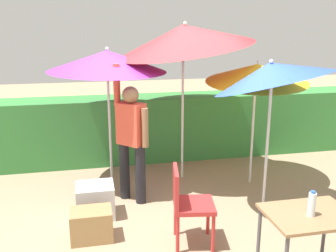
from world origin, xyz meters
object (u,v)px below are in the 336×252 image
Objects in this scene: person_vendor at (131,136)px; folding_table at (309,222)px; crate_cardboard at (91,225)px; bottle_water at (312,204)px; umbrella_yellow at (184,37)px; umbrella_navy at (257,73)px; chair_plastic at (187,201)px; umbrella_rainbow at (271,73)px; umbrella_orange at (107,61)px; cooler_box at (95,201)px.

person_vendor is 2.35× the size of folding_table.
bottle_water is (1.95, -1.22, 0.65)m from crate_cardboard.
umbrella_yellow is at bearing 99.99° from bottle_water.
crate_cardboard is at bearing -133.35° from umbrella_yellow.
crate_cardboard is 0.58× the size of folding_table.
umbrella_navy is at bearing 78.34° from folding_table.
chair_plastic is at bearing -102.68° from umbrella_yellow.
umbrella_rainbow is 1.97m from person_vendor.
umbrella_orange is at bearing -179.42° from umbrella_yellow.
crate_cardboard is (-1.46, -1.55, -2.02)m from umbrella_yellow.
person_vendor is 2.53m from folding_table.
bottle_water is at bearing -57.35° from person_vendor.
chair_plastic is 1.28m from folding_table.
umbrella_yellow is 5.47× the size of crate_cardboard.
umbrella_rainbow is 1.56m from umbrella_yellow.
chair_plastic is at bearing -69.41° from person_vendor.
chair_plastic is 1.90× the size of crate_cardboard.
chair_plastic is at bearing -154.96° from umbrella_rainbow.
bottle_water is (-0.02, -0.04, 0.20)m from folding_table.
umbrella_orange is 2.40m from chair_plastic.
person_vendor is (-1.86, -0.23, -0.76)m from umbrella_navy.
folding_table is (-0.24, -1.42, -1.18)m from umbrella_rainbow.
umbrella_rainbow reaches higher than folding_table.
umbrella_yellow is (-0.75, 1.31, 0.38)m from umbrella_rainbow.
person_vendor is at bearing 122.65° from bottle_water.
umbrella_rainbow reaches higher than umbrella_navy.
umbrella_rainbow is 1.15× the size of umbrella_navy.
umbrella_yellow is 3.20× the size of folding_table.
umbrella_yellow is at bearing 0.58° from umbrella_orange.
bottle_water reaches higher than chair_plastic.
umbrella_navy is at bearing 7.16° from person_vendor.
umbrella_orange is 2.59× the size of folding_table.
umbrella_orange is 1.10× the size of person_vendor.
umbrella_orange is at bearing 111.42° from person_vendor.
folding_table is (1.63, -2.72, -1.25)m from umbrella_orange.
umbrella_orange reaches higher than umbrella_navy.
umbrella_rainbow is at bearing 80.30° from folding_table.
umbrella_yellow reaches higher than cooler_box.
umbrella_rainbow is 1.07× the size of umbrella_orange.
umbrella_orange reaches higher than folding_table.
umbrella_yellow is 2.54m from chair_plastic.
cooler_box is 0.55m from crate_cardboard.
umbrella_navy reaches higher than bottle_water.
person_vendor reaches higher than chair_plastic.
cooler_box is 0.59× the size of folding_table.
umbrella_navy is at bearing 46.01° from chair_plastic.
umbrella_rainbow is 4.73× the size of crate_cardboard.
folding_table is at bearing -101.66° from umbrella_navy.
folding_table is at bearing -79.48° from umbrella_yellow.
folding_table is (1.38, -2.09, -0.31)m from person_vendor.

